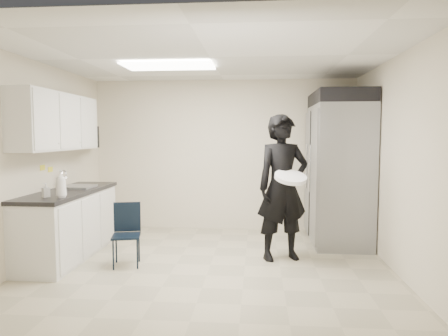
# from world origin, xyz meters

# --- Properties ---
(floor) EXTENTS (4.50, 4.50, 0.00)m
(floor) POSITION_xyz_m (0.00, 0.00, 0.00)
(floor) COLOR tan
(floor) RESTS_ON ground
(ceiling) EXTENTS (4.50, 4.50, 0.00)m
(ceiling) POSITION_xyz_m (0.00, 0.00, 2.60)
(ceiling) COLOR silver
(ceiling) RESTS_ON back_wall
(back_wall) EXTENTS (4.50, 0.00, 4.50)m
(back_wall) POSITION_xyz_m (0.00, 2.00, 1.30)
(back_wall) COLOR beige
(back_wall) RESTS_ON floor
(left_wall) EXTENTS (0.00, 4.00, 4.00)m
(left_wall) POSITION_xyz_m (-2.25, 0.00, 1.30)
(left_wall) COLOR beige
(left_wall) RESTS_ON floor
(right_wall) EXTENTS (0.00, 4.00, 4.00)m
(right_wall) POSITION_xyz_m (2.25, 0.00, 1.30)
(right_wall) COLOR beige
(right_wall) RESTS_ON floor
(ceiling_panel) EXTENTS (1.20, 0.60, 0.02)m
(ceiling_panel) POSITION_xyz_m (-0.60, 0.40, 2.57)
(ceiling_panel) COLOR white
(ceiling_panel) RESTS_ON ceiling
(lower_counter) EXTENTS (0.60, 1.90, 0.86)m
(lower_counter) POSITION_xyz_m (-1.95, 0.20, 0.43)
(lower_counter) COLOR silver
(lower_counter) RESTS_ON floor
(countertop) EXTENTS (0.64, 1.95, 0.05)m
(countertop) POSITION_xyz_m (-1.95, 0.20, 0.89)
(countertop) COLOR black
(countertop) RESTS_ON lower_counter
(sink) EXTENTS (0.42, 0.40, 0.14)m
(sink) POSITION_xyz_m (-1.93, 0.45, 0.87)
(sink) COLOR gray
(sink) RESTS_ON countertop
(faucet) EXTENTS (0.02, 0.02, 0.24)m
(faucet) POSITION_xyz_m (-2.13, 0.45, 1.02)
(faucet) COLOR silver
(faucet) RESTS_ON countertop
(upper_cabinets) EXTENTS (0.35, 1.80, 0.75)m
(upper_cabinets) POSITION_xyz_m (-2.08, 0.20, 1.83)
(upper_cabinets) COLOR silver
(upper_cabinets) RESTS_ON left_wall
(towel_dispenser) EXTENTS (0.22, 0.30, 0.35)m
(towel_dispenser) POSITION_xyz_m (-2.14, 1.35, 1.62)
(towel_dispenser) COLOR black
(towel_dispenser) RESTS_ON left_wall
(notice_sticker_left) EXTENTS (0.00, 0.12, 0.07)m
(notice_sticker_left) POSITION_xyz_m (-2.24, 0.10, 1.22)
(notice_sticker_left) COLOR yellow
(notice_sticker_left) RESTS_ON left_wall
(notice_sticker_right) EXTENTS (0.00, 0.12, 0.07)m
(notice_sticker_right) POSITION_xyz_m (-2.24, 0.30, 1.18)
(notice_sticker_right) COLOR yellow
(notice_sticker_right) RESTS_ON left_wall
(commercial_fridge) EXTENTS (0.80, 1.35, 2.10)m
(commercial_fridge) POSITION_xyz_m (1.83, 1.27, 1.05)
(commercial_fridge) COLOR gray
(commercial_fridge) RESTS_ON floor
(fridge_compressor) EXTENTS (0.80, 1.35, 0.20)m
(fridge_compressor) POSITION_xyz_m (1.83, 1.27, 2.20)
(fridge_compressor) COLOR black
(fridge_compressor) RESTS_ON commercial_fridge
(folding_chair) EXTENTS (0.41, 0.41, 0.77)m
(folding_chair) POSITION_xyz_m (-1.05, -0.12, 0.38)
(folding_chair) COLOR black
(folding_chair) RESTS_ON floor
(man_tuxedo) EXTENTS (0.82, 0.68, 1.92)m
(man_tuxedo) POSITION_xyz_m (0.92, 0.33, 0.96)
(man_tuxedo) COLOR black
(man_tuxedo) RESTS_ON floor
(bucket_lid) EXTENTS (0.51, 0.51, 0.05)m
(bucket_lid) POSITION_xyz_m (1.01, 0.09, 1.12)
(bucket_lid) COLOR white
(bucket_lid) RESTS_ON man_tuxedo
(soap_bottle_a) EXTENTS (0.18, 0.18, 0.33)m
(soap_bottle_a) POSITION_xyz_m (-1.73, -0.42, 1.07)
(soap_bottle_a) COLOR white
(soap_bottle_a) RESTS_ON countertop
(soap_bottle_b) EXTENTS (0.11, 0.11, 0.17)m
(soap_bottle_b) POSITION_xyz_m (-1.93, -0.41, 0.99)
(soap_bottle_b) COLOR #AAAAB6
(soap_bottle_b) RESTS_ON countertop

